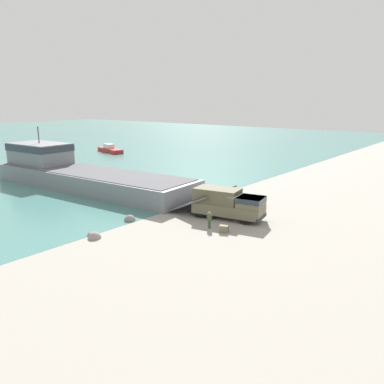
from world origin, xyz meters
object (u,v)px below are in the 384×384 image
at_px(soldier_on_ramp, 209,219).
at_px(cargo_crate, 224,229).
at_px(moored_boat_b, 110,149).
at_px(landing_craft, 78,172).
at_px(military_truck, 228,203).

relative_size(soldier_on_ramp, cargo_crate, 2.13).
distance_m(soldier_on_ramp, moored_boat_b, 56.43).
bearing_deg(moored_boat_b, cargo_crate, 74.01).
bearing_deg(landing_craft, moored_boat_b, 39.55).
height_order(soldier_on_ramp, cargo_crate, soldier_on_ramp).
bearing_deg(soldier_on_ramp, landing_craft, -79.88).
height_order(landing_craft, soldier_on_ramp, landing_craft).
distance_m(landing_craft, soldier_on_ramp, 24.79).
bearing_deg(landing_craft, soldier_on_ramp, -101.38).
distance_m(landing_craft, military_truck, 24.20).
height_order(soldier_on_ramp, moored_boat_b, moored_boat_b).
relative_size(landing_craft, military_truck, 4.93).
bearing_deg(military_truck, soldier_on_ramp, -94.96).
xyz_separation_m(moored_boat_b, cargo_crate, (-27.73, -50.73, -0.29)).
bearing_deg(cargo_crate, soldier_on_ramp, 90.81).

